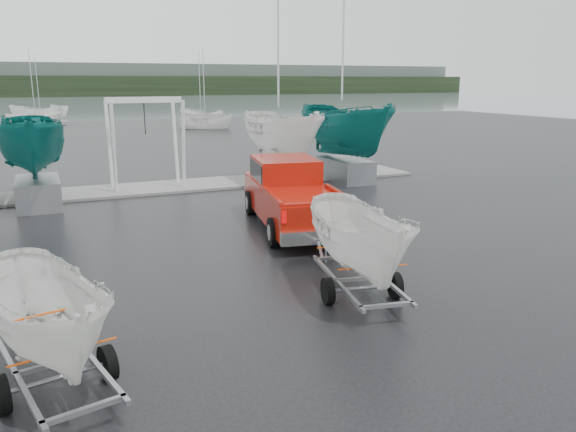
{
  "coord_description": "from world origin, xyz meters",
  "views": [
    {
      "loc": [
        -2.74,
        -12.53,
        4.86
      ],
      "look_at": [
        3.36,
        1.23,
        1.2
      ],
      "focal_mm": 35.0,
      "sensor_mm": 36.0,
      "label": 1
    }
  ],
  "objects_px": {
    "pickup_truck": "(290,192)",
    "boat_hoist": "(145,130)",
    "trailer_hitched": "(362,181)",
    "trailer_parked": "(40,241)"
  },
  "relations": [
    {
      "from": "pickup_truck",
      "to": "boat_hoist",
      "type": "relative_size",
      "value": 1.68
    },
    {
      "from": "trailer_hitched",
      "to": "boat_hoist",
      "type": "xyz_separation_m",
      "value": [
        -2.0,
        15.15,
        -0.04
      ]
    },
    {
      "from": "pickup_truck",
      "to": "trailer_hitched",
      "type": "distance_m",
      "value": 7.03
    },
    {
      "from": "trailer_hitched",
      "to": "trailer_parked",
      "type": "xyz_separation_m",
      "value": [
        -6.51,
        -1.43,
        -0.21
      ]
    },
    {
      "from": "pickup_truck",
      "to": "trailer_parked",
      "type": "xyz_separation_m",
      "value": [
        -7.8,
        -8.16,
        1.35
      ]
    },
    {
      "from": "pickup_truck",
      "to": "trailer_hitched",
      "type": "bearing_deg",
      "value": -90.0
    },
    {
      "from": "pickup_truck",
      "to": "trailer_hitched",
      "type": "height_order",
      "value": "trailer_hitched"
    },
    {
      "from": "pickup_truck",
      "to": "trailer_parked",
      "type": "distance_m",
      "value": 11.37
    },
    {
      "from": "pickup_truck",
      "to": "trailer_parked",
      "type": "height_order",
      "value": "trailer_parked"
    },
    {
      "from": "trailer_parked",
      "to": "boat_hoist",
      "type": "distance_m",
      "value": 17.18
    }
  ]
}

